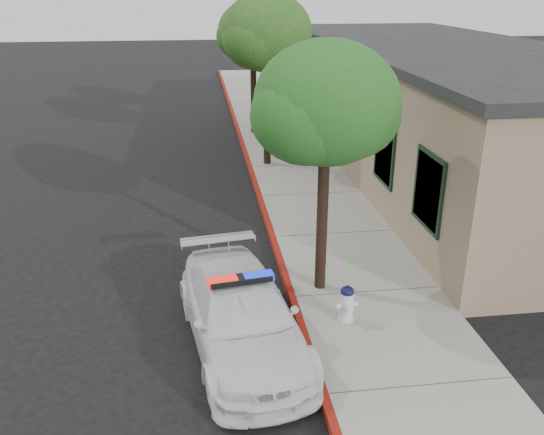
{
  "coord_description": "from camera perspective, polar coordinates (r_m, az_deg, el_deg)",
  "views": [
    {
      "loc": [
        -1.68,
        -9.91,
        6.07
      ],
      "look_at": [
        -0.09,
        2.03,
        1.08
      ],
      "focal_mm": 37.28,
      "sensor_mm": 36.0,
      "label": 1
    }
  ],
  "objects": [
    {
      "name": "police_car",
      "position": [
        10.16,
        -3.11,
        -9.75
      ],
      "size": [
        2.46,
        4.7,
        1.42
      ],
      "rotation": [
        0.0,
        0.0,
        0.15
      ],
      "color": "white",
      "rests_on": "ground"
    },
    {
      "name": "red_curb",
      "position": [
        14.34,
        0.1,
        -2.18
      ],
      "size": [
        0.14,
        60.0,
        0.16
      ],
      "primitive_type": "cube",
      "color": "#A12111",
      "rests_on": "ground"
    },
    {
      "name": "fire_hydrant",
      "position": [
        10.83,
        7.55,
        -8.56
      ],
      "size": [
        0.42,
        0.36,
        0.73
      ],
      "rotation": [
        0.0,
        0.0,
        0.12
      ],
      "color": "silver",
      "rests_on": "sidewalk"
    },
    {
      "name": "street_tree_far",
      "position": [
        24.02,
        -1.89,
        17.99
      ],
      "size": [
        3.09,
        2.84,
        5.37
      ],
      "rotation": [
        0.0,
        0.0,
        -0.33
      ],
      "color": "black",
      "rests_on": "sidewalk"
    },
    {
      "name": "ground",
      "position": [
        11.74,
        1.78,
        -8.63
      ],
      "size": [
        120.0,
        120.0,
        0.0
      ],
      "primitive_type": "plane",
      "color": "black",
      "rests_on": "ground"
    },
    {
      "name": "clapboard_building",
      "position": [
        21.06,
        16.32,
        10.83
      ],
      "size": [
        7.3,
        20.89,
        4.24
      ],
      "color": "#958262",
      "rests_on": "ground"
    },
    {
      "name": "sidewalk",
      "position": [
        14.61,
        6.1,
        -1.86
      ],
      "size": [
        3.2,
        60.0,
        0.15
      ],
      "primitive_type": "cube",
      "color": "gray",
      "rests_on": "ground"
    },
    {
      "name": "street_tree_near",
      "position": [
        10.74,
        5.54,
        10.86
      ],
      "size": [
        2.95,
        2.76,
        5.05
      ],
      "rotation": [
        0.0,
        0.0,
        -0.14
      ],
      "color": "black",
      "rests_on": "sidewalk"
    },
    {
      "name": "street_tree_mid",
      "position": [
        19.49,
        -0.54,
        17.82
      ],
      "size": [
        3.01,
        3.1,
        5.74
      ],
      "rotation": [
        0.0,
        0.0,
        0.27
      ],
      "color": "black",
      "rests_on": "sidewalk"
    }
  ]
}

